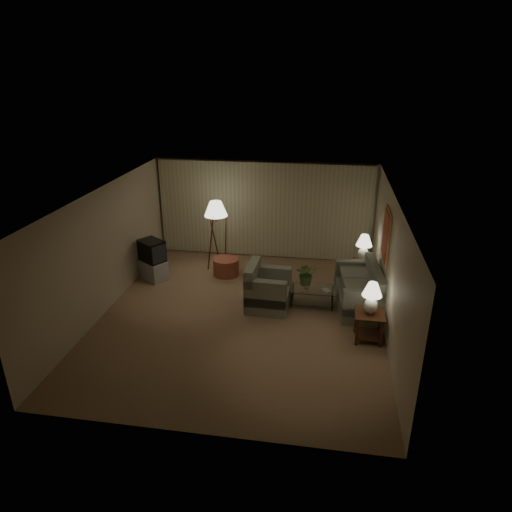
{
  "coord_description": "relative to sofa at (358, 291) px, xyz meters",
  "views": [
    {
      "loc": [
        1.68,
        -8.52,
        5.07
      ],
      "look_at": [
        0.22,
        0.6,
        1.18
      ],
      "focal_mm": 32.0,
      "sensor_mm": 36.0,
      "label": 1
    }
  ],
  "objects": [
    {
      "name": "tv_cabinet",
      "position": [
        -5.05,
        0.66,
        -0.14
      ],
      "size": [
        1.15,
        1.13,
        0.5
      ],
      "primitive_type": "cube",
      "rotation": [
        0.0,
        0.0,
        -0.62
      ],
      "color": "#A5A5A8",
      "rests_on": "ground"
    },
    {
      "name": "flowers",
      "position": [
        -1.15,
        -0.1,
        0.42
      ],
      "size": [
        0.5,
        0.45,
        0.53
      ],
      "primitive_type": "imported",
      "rotation": [
        0.0,
        0.0,
        0.08
      ],
      "color": "#467534",
      "rests_on": "vase"
    },
    {
      "name": "side_table_near",
      "position": [
        0.15,
        -1.35,
        0.03
      ],
      "size": [
        0.57,
        0.57,
        0.6
      ],
      "color": "#391E0F",
      "rests_on": "ground"
    },
    {
      "name": "vase",
      "position": [
        -1.15,
        -0.1,
        0.09
      ],
      "size": [
        0.13,
        0.13,
        0.14
      ],
      "primitive_type": "imported",
      "rotation": [
        0.0,
        0.0,
        0.0
      ],
      "color": "silver",
      "rests_on": "coffee_table"
    },
    {
      "name": "book",
      "position": [
        -0.75,
        -0.2,
        0.03
      ],
      "size": [
        0.25,
        0.25,
        0.02
      ],
      "primitive_type": "imported",
      "rotation": [
        0.0,
        0.0,
        0.69
      ],
      "color": "olive",
      "rests_on": "coffee_table"
    },
    {
      "name": "crt_tv",
      "position": [
        -5.05,
        0.66,
        0.38
      ],
      "size": [
        1.05,
        1.04,
        0.54
      ],
      "primitive_type": "cube",
      "rotation": [
        0.0,
        0.0,
        -0.62
      ],
      "color": "black",
      "rests_on": "tv_cabinet"
    },
    {
      "name": "table_lamp_far",
      "position": [
        0.15,
        1.25,
        0.61
      ],
      "size": [
        0.39,
        0.39,
        0.68
      ],
      "color": "white",
      "rests_on": "side_table_far"
    },
    {
      "name": "ottoman",
      "position": [
        -3.29,
        1.19,
        -0.17
      ],
      "size": [
        0.75,
        0.75,
        0.45
      ],
      "primitive_type": "cylinder",
      "rotation": [
        0.0,
        0.0,
        0.14
      ],
      "color": "#A25337",
      "rests_on": "ground"
    },
    {
      "name": "room_shell",
      "position": [
        -2.48,
        0.69,
        1.36
      ],
      "size": [
        6.04,
        7.02,
        2.72
      ],
      "color": "#C0B293",
      "rests_on": "ground"
    },
    {
      "name": "floor_lamp",
      "position": [
        -3.6,
        1.57,
        0.58
      ],
      "size": [
        0.6,
        0.6,
        1.85
      ],
      "color": "#391E0F",
      "rests_on": "ground"
    },
    {
      "name": "armchair",
      "position": [
        -1.98,
        -0.34,
        0.02
      ],
      "size": [
        1.04,
        1.0,
        0.82
      ],
      "rotation": [
        0.0,
        0.0,
        1.53
      ],
      "color": "gray",
      "rests_on": "ground"
    },
    {
      "name": "ground",
      "position": [
        -2.5,
        -0.82,
        -0.39
      ],
      "size": [
        7.0,
        7.0,
        0.0
      ],
      "primitive_type": "plane",
      "color": "tan",
      "rests_on": "ground"
    },
    {
      "name": "table_lamp_near",
      "position": [
        0.15,
        -1.35,
        0.6
      ],
      "size": [
        0.38,
        0.38,
        0.66
      ],
      "color": "white",
      "rests_on": "side_table_near"
    },
    {
      "name": "sofa",
      "position": [
        0.0,
        0.0,
        0.0
      ],
      "size": [
        1.91,
        1.2,
        0.78
      ],
      "rotation": [
        0.0,
        0.0,
        -1.48
      ],
      "color": "gray",
      "rests_on": "ground"
    },
    {
      "name": "side_table_far",
      "position": [
        0.15,
        1.25,
        0.0
      ],
      "size": [
        0.44,
        0.37,
        0.6
      ],
      "color": "#391E0F",
      "rests_on": "ground"
    },
    {
      "name": "coffee_table",
      "position": [
        -1.0,
        -0.1,
        -0.11
      ],
      "size": [
        1.04,
        0.57,
        0.41
      ],
      "color": "silver",
      "rests_on": "ground"
    }
  ]
}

